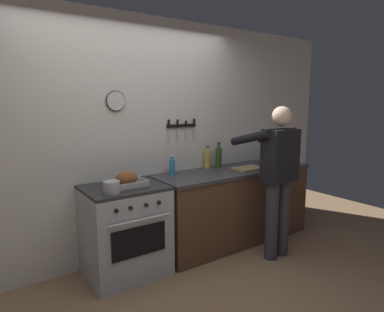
# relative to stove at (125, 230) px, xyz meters

# --- Properties ---
(wall_back) EXTENTS (6.00, 0.13, 2.60)m
(wall_back) POSITION_rel_stove_xyz_m (0.22, 0.36, 0.85)
(wall_back) COLOR white
(wall_back) RESTS_ON ground
(counter_block) EXTENTS (2.03, 0.65, 0.90)m
(counter_block) POSITION_rel_stove_xyz_m (1.42, 0.00, 0.00)
(counter_block) COLOR brown
(counter_block) RESTS_ON ground
(stove) EXTENTS (0.76, 0.67, 0.90)m
(stove) POSITION_rel_stove_xyz_m (0.00, 0.00, 0.00)
(stove) COLOR #BCBCC1
(stove) RESTS_ON ground
(person_cook) EXTENTS (0.51, 0.63, 1.66)m
(person_cook) POSITION_rel_stove_xyz_m (1.53, -0.58, 0.50)
(person_cook) COLOR #383842
(person_cook) RESTS_ON ground
(roasting_pan) EXTENTS (0.35, 0.26, 0.16)m
(roasting_pan) POSITION_rel_stove_xyz_m (0.01, -0.05, 0.52)
(roasting_pan) COLOR #B7B7BC
(roasting_pan) RESTS_ON stove
(saucepan) EXTENTS (0.15, 0.15, 0.11)m
(saucepan) POSITION_rel_stove_xyz_m (-0.19, -0.17, 0.50)
(saucepan) COLOR #B7B7BC
(saucepan) RESTS_ON stove
(cutting_board) EXTENTS (0.36, 0.24, 0.02)m
(cutting_board) POSITION_rel_stove_xyz_m (1.56, -0.10, 0.46)
(cutting_board) COLOR tan
(cutting_board) RESTS_ON counter_block
(bottle_olive_oil) EXTENTS (0.08, 0.08, 0.31)m
(bottle_olive_oil) POSITION_rel_stove_xyz_m (1.33, 0.19, 0.58)
(bottle_olive_oil) COLOR #385623
(bottle_olive_oil) RESTS_ON counter_block
(bottle_cooking_oil) EXTENTS (0.07, 0.07, 0.27)m
(bottle_cooking_oil) POSITION_rel_stove_xyz_m (1.20, 0.24, 0.56)
(bottle_cooking_oil) COLOR gold
(bottle_cooking_oil) RESTS_ON counter_block
(bottle_hot_sauce) EXTENTS (0.05, 0.05, 0.17)m
(bottle_hot_sauce) POSITION_rel_stove_xyz_m (0.69, 0.22, 0.52)
(bottle_hot_sauce) COLOR red
(bottle_hot_sauce) RESTS_ON counter_block
(bottle_dish_soap) EXTENTS (0.06, 0.06, 0.23)m
(bottle_dish_soap) POSITION_rel_stove_xyz_m (0.64, 0.14, 0.54)
(bottle_dish_soap) COLOR #338CCC
(bottle_dish_soap) RESTS_ON counter_block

